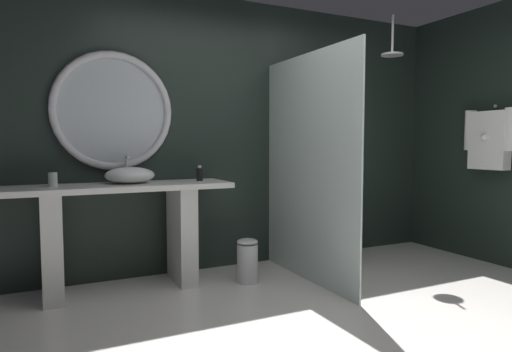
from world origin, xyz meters
name	(u,v)px	position (x,y,z in m)	size (l,w,h in m)	color
ground_plane	(359,334)	(0.00, 0.00, 0.00)	(5.76, 5.76, 0.00)	silver
back_wall_panel	(239,135)	(0.00, 1.90, 1.30)	(4.80, 0.10, 2.60)	#1E2823
side_wall_right	(500,135)	(2.35, 0.76, 1.30)	(0.10, 2.47, 2.60)	#1E2823
vanity_counter	(120,225)	(-1.22, 1.56, 0.54)	(1.82, 0.55, 0.88)	silver
vessel_sink	(130,175)	(-1.12, 1.60, 0.95)	(0.41, 0.33, 0.23)	white
tumbler_cup	(53,179)	(-1.71, 1.59, 0.94)	(0.07, 0.07, 0.11)	silver
soap_dispenser	(200,174)	(-0.52, 1.57, 0.94)	(0.06, 0.06, 0.14)	black
round_wall_mirror	(113,111)	(-1.22, 1.81, 1.49)	(1.02, 0.06, 1.02)	silver
shower_glass_panel	(308,168)	(0.33, 1.12, 1.00)	(0.02, 1.46, 2.00)	silver
rain_shower_head	(392,51)	(1.44, 1.31, 2.14)	(0.22, 0.22, 0.40)	silver
hanging_bathrobe	(489,137)	(2.21, 0.77, 1.27)	(0.20, 0.55, 0.64)	silver
toilet	(331,237)	(0.83, 1.47, 0.27)	(0.44, 0.65, 0.59)	white
waste_bin	(247,260)	(-0.19, 1.28, 0.20)	(0.18, 0.18, 0.39)	silver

